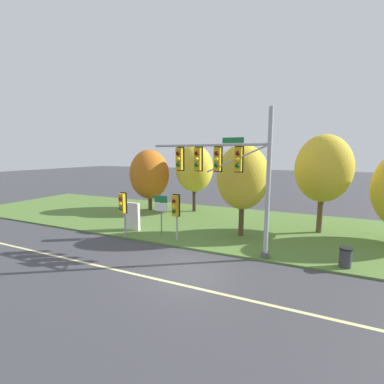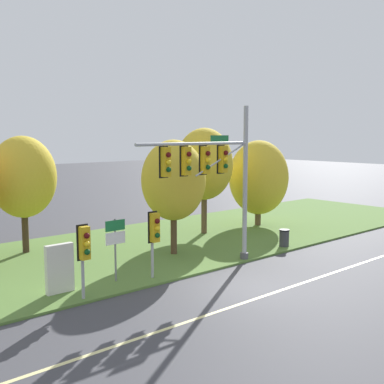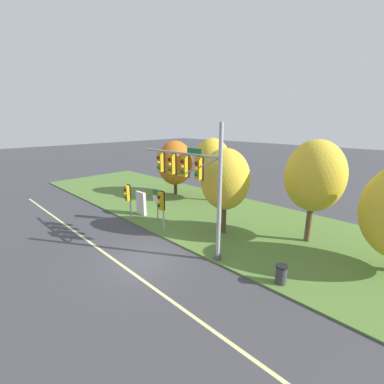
% 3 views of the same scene
% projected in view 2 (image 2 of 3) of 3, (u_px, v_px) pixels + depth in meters
% --- Properties ---
extents(ground_plane, '(160.00, 160.00, 0.00)m').
position_uv_depth(ground_plane, '(244.00, 288.00, 19.43)').
color(ground_plane, '#3D3D42').
extents(lane_stripe, '(36.00, 0.16, 0.01)m').
position_uv_depth(lane_stripe, '(267.00, 295.00, 18.53)').
color(lane_stripe, beige).
rests_on(lane_stripe, ground).
extents(grass_verge, '(48.00, 11.50, 0.10)m').
position_uv_depth(grass_verge, '(130.00, 250.00, 25.60)').
color(grass_verge, '#517533').
rests_on(grass_verge, ground).
extents(traffic_signal_mast, '(6.53, 0.49, 7.40)m').
position_uv_depth(traffic_signal_mast, '(214.00, 170.00, 21.65)').
color(traffic_signal_mast, '#9EA0A5').
rests_on(traffic_signal_mast, grass_verge).
extents(pedestrian_signal_near_kerb, '(0.46, 0.55, 2.81)m').
position_uv_depth(pedestrian_signal_near_kerb, '(84.00, 247.00, 17.48)').
color(pedestrian_signal_near_kerb, '#9EA0A5').
rests_on(pedestrian_signal_near_kerb, grass_verge).
extents(pedestrian_signal_further_along, '(0.46, 0.55, 2.86)m').
position_uv_depth(pedestrian_signal_further_along, '(154.00, 231.00, 20.10)').
color(pedestrian_signal_further_along, '#9EA0A5').
rests_on(pedestrian_signal_further_along, grass_verge).
extents(route_sign_post, '(0.92, 0.08, 2.62)m').
position_uv_depth(route_sign_post, '(115.00, 239.00, 19.76)').
color(route_sign_post, slate).
rests_on(route_sign_post, grass_verge).
extents(tree_left_of_mast, '(3.34, 3.34, 5.99)m').
position_uv_depth(tree_left_of_mast, '(23.00, 177.00, 24.40)').
color(tree_left_of_mast, '#423021').
rests_on(tree_left_of_mast, grass_verge).
extents(tree_behind_signpost, '(3.25, 3.25, 5.80)m').
position_uv_depth(tree_behind_signpost, '(174.00, 180.00, 24.11)').
color(tree_behind_signpost, '#4C3823').
rests_on(tree_behind_signpost, grass_verge).
extents(tree_mid_verge, '(3.49, 3.49, 6.44)m').
position_uv_depth(tree_mid_verge, '(204.00, 164.00, 29.12)').
color(tree_mid_verge, brown).
rests_on(tree_mid_verge, grass_verge).
extents(tree_tall_centre, '(3.94, 3.94, 5.66)m').
position_uv_depth(tree_tall_centre, '(259.00, 178.00, 31.91)').
color(tree_tall_centre, brown).
rests_on(tree_tall_centre, grass_verge).
extents(info_kiosk, '(1.10, 0.24, 1.90)m').
position_uv_depth(info_kiosk, '(60.00, 269.00, 18.42)').
color(info_kiosk, silver).
rests_on(info_kiosk, grass_verge).
extents(trash_bin, '(0.56, 0.56, 0.93)m').
position_uv_depth(trash_bin, '(284.00, 238.00, 26.07)').
color(trash_bin, '#38383D').
rests_on(trash_bin, grass_verge).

